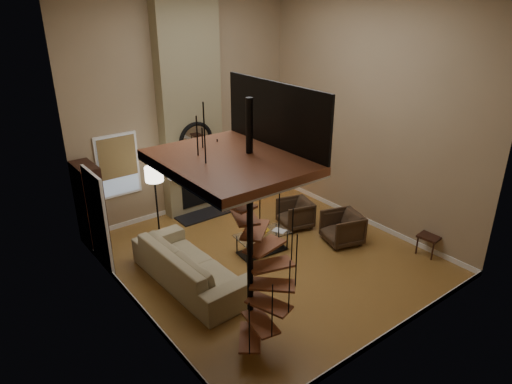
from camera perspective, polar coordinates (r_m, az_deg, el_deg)
ground at (r=10.19m, az=1.38°, el=-7.98°), size 6.00×6.50×0.01m
back_wall at (r=11.69m, az=-8.67°, el=10.55°), size 6.00×0.02×5.50m
front_wall at (r=6.99m, az=18.51°, el=0.68°), size 6.00×0.02×5.50m
left_wall at (r=7.64m, az=-16.29°, el=2.89°), size 0.02×6.50×5.50m
right_wall at (r=11.14m, az=13.83°, el=9.50°), size 0.02×6.50×5.50m
baseboard_back at (r=12.55m, az=-7.91°, el=-1.51°), size 6.00×0.02×0.12m
baseboard_front at (r=8.36m, az=16.02°, el=-16.54°), size 6.00×0.02×0.12m
baseboard_left at (r=8.91m, az=-14.24°, el=-13.50°), size 0.02×6.50×0.12m
baseboard_right at (r=12.04m, az=12.58°, el=-3.01°), size 0.02×6.50×0.12m
chimney_breast at (r=11.53m, az=-8.20°, el=10.40°), size 1.60×0.38×5.50m
hearth at (r=12.04m, az=-6.30°, el=-2.75°), size 1.50×0.60×0.04m
firebox at (r=12.05m, az=-7.13°, el=-0.00°), size 0.95×0.02×0.72m
mantel at (r=11.76m, az=-7.07°, el=2.55°), size 1.70×0.18×0.06m
mirror_frame at (r=11.55m, az=-7.42°, el=6.35°), size 0.94×0.10×0.94m
mirror_disc at (r=11.56m, az=-7.45°, el=6.36°), size 0.80×0.01×0.80m
vase_left at (r=11.49m, az=-9.57°, el=2.72°), size 0.24×0.24×0.25m
vase_right at (r=12.03m, az=-4.75°, el=3.84°), size 0.20×0.20×0.21m
window_back at (r=11.22m, az=-16.72°, el=3.25°), size 1.02×0.06×1.52m
window_right at (r=12.71m, az=6.31°, el=6.48°), size 0.06×1.02×1.52m
entry_door at (r=9.89m, az=-18.90°, el=-3.45°), size 0.10×1.05×2.16m
loft at (r=6.38m, az=-2.58°, el=4.42°), size 1.70×2.20×1.09m
spiral_stair at (r=7.12m, az=-0.67°, el=-6.24°), size 1.47×1.47×4.06m
hutch at (r=10.86m, az=-19.84°, el=-1.70°), size 0.42×0.89×1.98m
sofa at (r=9.26m, az=-8.21°, el=-8.89°), size 1.24×2.91×0.84m
armchair_near at (r=11.32m, az=5.19°, el=-2.61°), size 0.92×0.91×0.69m
armchair_far at (r=10.79m, az=10.98°, el=-4.35°), size 1.01×1.00×0.74m
coffee_table at (r=10.22m, az=0.78°, el=-6.02°), size 1.24×0.71×0.45m
bowl at (r=10.15m, az=0.61°, el=-4.86°), size 0.34×0.34×0.09m
book at (r=10.22m, az=2.86°, el=-4.88°), size 0.29×0.34×0.03m
floor_lamp at (r=10.69m, az=-12.46°, el=1.50°), size 0.42×0.42×1.73m
accent_lamp at (r=13.13m, az=-1.61°, el=0.80°), size 0.13×0.13×0.48m
side_chair at (r=10.79m, az=21.03°, el=-4.58°), size 0.49×0.49×0.96m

